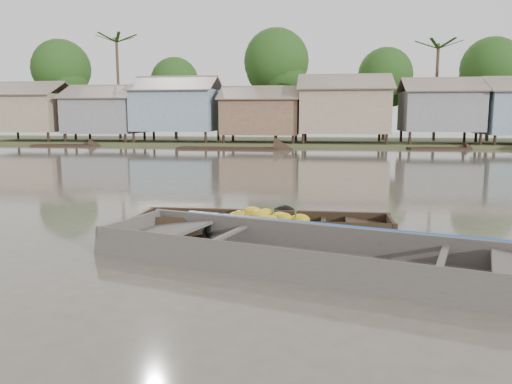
# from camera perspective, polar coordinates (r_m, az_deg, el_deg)

# --- Properties ---
(ground) EXTENTS (120.00, 120.00, 0.00)m
(ground) POSITION_cam_1_polar(r_m,az_deg,el_deg) (9.63, 1.50, -5.24)
(ground) COLOR #50473D
(ground) RESTS_ON ground
(riverbank) EXTENTS (120.00, 12.47, 10.22)m
(riverbank) POSITION_cam_1_polar(r_m,az_deg,el_deg) (41.21, 10.63, 9.67)
(riverbank) COLOR #384723
(riverbank) RESTS_ON ground
(banana_boat) EXTENTS (5.10, 1.40, 0.72)m
(banana_boat) POSITION_cam_1_polar(r_m,az_deg,el_deg) (10.11, 0.49, -3.87)
(banana_boat) COLOR black
(banana_boat) RESTS_ON ground
(viewer_boat) EXTENTS (7.68, 4.02, 0.60)m
(viewer_boat) POSITION_cam_1_polar(r_m,az_deg,el_deg) (7.92, 7.71, -7.99)
(viewer_boat) COLOR #423C38
(viewer_boat) RESTS_ON ground
(distant_boats) EXTENTS (44.15, 3.64, 1.38)m
(distant_boats) POSITION_cam_1_polar(r_m,az_deg,el_deg) (36.18, 25.43, 4.65)
(distant_boats) COLOR black
(distant_boats) RESTS_ON ground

